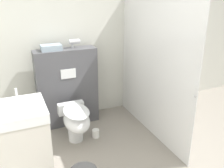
% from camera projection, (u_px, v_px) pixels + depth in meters
% --- Properties ---
extents(wall_back, '(8.00, 0.06, 2.50)m').
position_uv_depth(wall_back, '(80.00, 41.00, 3.89)').
color(wall_back, silver).
rests_on(wall_back, ground_plane).
extents(partition_panel, '(0.91, 0.27, 1.20)m').
position_uv_depth(partition_panel, '(67.00, 88.00, 3.82)').
color(partition_panel, '#4C4C51').
rests_on(partition_panel, ground_plane).
extents(shower_glass, '(0.04, 1.83, 1.92)m').
position_uv_depth(shower_glass, '(152.00, 70.00, 3.46)').
color(shower_glass, silver).
rests_on(shower_glass, ground_plane).
extents(toilet, '(0.37, 0.62, 0.51)m').
position_uv_depth(toilet, '(76.00, 121.00, 3.40)').
color(toilet, white).
rests_on(toilet, ground_plane).
extents(sink_vanity, '(0.52, 0.57, 1.05)m').
position_uv_depth(sink_vanity, '(24.00, 144.00, 2.67)').
color(sink_vanity, beige).
rests_on(sink_vanity, ground_plane).
extents(hair_drier, '(0.18, 0.07, 0.13)m').
position_uv_depth(hair_drier, '(75.00, 42.00, 3.65)').
color(hair_drier, '#B7B7BC').
rests_on(hair_drier, partition_panel).
extents(folded_towel, '(0.28, 0.19, 0.08)m').
position_uv_depth(folded_towel, '(51.00, 48.00, 3.52)').
color(folded_towel, '#8C9EAD').
rests_on(folded_towel, partition_panel).
extents(spare_toilet_roll, '(0.10, 0.10, 0.12)m').
position_uv_depth(spare_toilet_roll, '(96.00, 133.00, 3.60)').
color(spare_toilet_roll, white).
rests_on(spare_toilet_roll, ground_plane).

